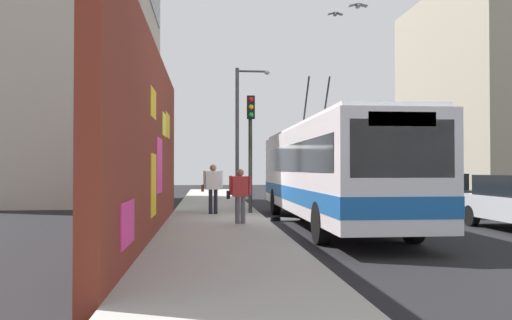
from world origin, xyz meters
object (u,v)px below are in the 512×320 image
(city_bus, at_px, (328,170))
(street_lamp, at_px, (241,125))
(parked_car_dark_gray, at_px, (431,192))
(pedestrian_at_curb, at_px, (240,192))
(parked_car_navy, at_px, (379,187))
(pedestrian_midblock, at_px, (213,185))
(traffic_light, at_px, (251,134))

(city_bus, bearing_deg, street_lamp, 12.26)
(parked_car_dark_gray, bearing_deg, pedestrian_at_curb, 120.41)
(parked_car_navy, height_order, pedestrian_at_curb, pedestrian_at_curb)
(city_bus, relative_size, pedestrian_at_curb, 7.64)
(street_lamp, bearing_deg, pedestrian_midblock, 167.71)
(parked_car_dark_gray, relative_size, pedestrian_at_curb, 3.04)
(city_bus, height_order, parked_car_navy, city_bus)
(pedestrian_midblock, bearing_deg, city_bus, -128.28)
(pedestrian_at_curb, distance_m, street_lamp, 10.44)
(parked_car_dark_gray, bearing_deg, city_bus, 128.57)
(city_bus, height_order, street_lamp, street_lamp)
(parked_car_dark_gray, relative_size, traffic_light, 1.14)
(city_bus, relative_size, parked_car_dark_gray, 2.51)
(street_lamp, bearing_deg, parked_car_navy, -82.64)
(parked_car_navy, bearing_deg, traffic_light, 135.26)
(parked_car_dark_gray, xyz_separation_m, street_lamp, (5.35, 7.26, 3.09))
(parked_car_dark_gray, xyz_separation_m, pedestrian_midblock, (-1.36, 8.72, 0.36))
(parked_car_navy, relative_size, street_lamp, 0.72)
(city_bus, height_order, pedestrian_at_curb, city_bus)
(parked_car_dark_gray, bearing_deg, parked_car_navy, 0.00)
(parked_car_navy, xyz_separation_m, traffic_light, (-7.42, 7.35, 2.20))
(city_bus, relative_size, traffic_light, 2.85)
(pedestrian_at_curb, height_order, pedestrian_midblock, pedestrian_midblock)
(pedestrian_midblock, bearing_deg, parked_car_navy, -48.76)
(city_bus, bearing_deg, traffic_light, 35.51)
(pedestrian_midblock, distance_m, traffic_light, 2.31)
(parked_car_navy, bearing_deg, city_bus, 153.50)
(city_bus, bearing_deg, parked_car_navy, -26.50)
(city_bus, distance_m, pedestrian_midblock, 4.52)
(pedestrian_at_curb, bearing_deg, pedestrian_midblock, 12.76)
(city_bus, xyz_separation_m, traffic_light, (3.01, 2.15, 1.31))
(traffic_light, bearing_deg, city_bus, -144.49)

